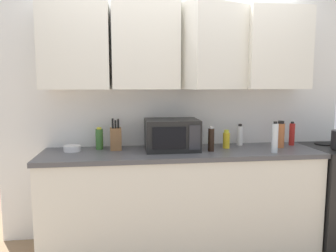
{
  "coord_description": "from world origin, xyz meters",
  "views": [
    {
      "loc": [
        -0.49,
        -3.16,
        1.5
      ],
      "look_at": [
        -0.12,
        -0.25,
        1.12
      ],
      "focal_mm": 35.09,
      "sensor_mm": 36.0,
      "label": 1
    }
  ],
  "objects_px": {
    "bottle_red_sauce": "(292,134)",
    "bowl_ceramic_small": "(72,148)",
    "bottle_spice_jar": "(281,135)",
    "bottle_soy_dark": "(211,139)",
    "knife_block": "(116,138)",
    "bottle_yellow_mustard": "(226,140)",
    "bottle_white_jar": "(240,135)",
    "microwave": "(172,135)",
    "bottle_green_oil": "(99,139)",
    "bottle_clear_tall": "(275,138)"
  },
  "relations": [
    {
      "from": "microwave",
      "to": "bottle_soy_dark",
      "type": "distance_m",
      "value": 0.36
    },
    {
      "from": "bottle_red_sauce",
      "to": "bottle_green_oil",
      "type": "bearing_deg",
      "value": 178.91
    },
    {
      "from": "bottle_red_sauce",
      "to": "bowl_ceramic_small",
      "type": "distance_m",
      "value": 2.09
    },
    {
      "from": "bottle_yellow_mustard",
      "to": "bottle_red_sauce",
      "type": "height_order",
      "value": "bottle_red_sauce"
    },
    {
      "from": "bottle_soy_dark",
      "to": "bottle_yellow_mustard",
      "type": "bearing_deg",
      "value": 33.94
    },
    {
      "from": "bottle_white_jar",
      "to": "bottle_spice_jar",
      "type": "relative_size",
      "value": 0.83
    },
    {
      "from": "bottle_soy_dark",
      "to": "bowl_ceramic_small",
      "type": "height_order",
      "value": "bottle_soy_dark"
    },
    {
      "from": "bottle_spice_jar",
      "to": "bottle_soy_dark",
      "type": "distance_m",
      "value": 0.7
    },
    {
      "from": "microwave",
      "to": "bottle_yellow_mustard",
      "type": "distance_m",
      "value": 0.52
    },
    {
      "from": "microwave",
      "to": "bowl_ceramic_small",
      "type": "distance_m",
      "value": 0.9
    },
    {
      "from": "bottle_white_jar",
      "to": "bottle_green_oil",
      "type": "relative_size",
      "value": 1.03
    },
    {
      "from": "bottle_white_jar",
      "to": "bottle_yellow_mustard",
      "type": "height_order",
      "value": "bottle_white_jar"
    },
    {
      "from": "bottle_white_jar",
      "to": "bottle_spice_jar",
      "type": "height_order",
      "value": "bottle_spice_jar"
    },
    {
      "from": "knife_block",
      "to": "bottle_yellow_mustard",
      "type": "height_order",
      "value": "knife_block"
    },
    {
      "from": "bottle_green_oil",
      "to": "bowl_ceramic_small",
      "type": "height_order",
      "value": "bottle_green_oil"
    },
    {
      "from": "bottle_soy_dark",
      "to": "bottle_yellow_mustard",
      "type": "distance_m",
      "value": 0.22
    },
    {
      "from": "knife_block",
      "to": "bottle_green_oil",
      "type": "distance_m",
      "value": 0.16
    },
    {
      "from": "bottle_red_sauce",
      "to": "bottle_soy_dark",
      "type": "bearing_deg",
      "value": -167.92
    },
    {
      "from": "microwave",
      "to": "bottle_yellow_mustard",
      "type": "relative_size",
      "value": 2.77
    },
    {
      "from": "microwave",
      "to": "knife_block",
      "type": "height_order",
      "value": "knife_block"
    },
    {
      "from": "bottle_spice_jar",
      "to": "bottle_red_sauce",
      "type": "height_order",
      "value": "bottle_spice_jar"
    },
    {
      "from": "bottle_spice_jar",
      "to": "bottle_yellow_mustard",
      "type": "xyz_separation_m",
      "value": [
        -0.52,
        0.03,
        -0.04
      ]
    },
    {
      "from": "bottle_clear_tall",
      "to": "bottle_red_sauce",
      "type": "xyz_separation_m",
      "value": [
        0.33,
        0.32,
        -0.02
      ]
    },
    {
      "from": "microwave",
      "to": "knife_block",
      "type": "bearing_deg",
      "value": 171.94
    },
    {
      "from": "knife_block",
      "to": "bottle_spice_jar",
      "type": "distance_m",
      "value": 1.54
    },
    {
      "from": "bottle_white_jar",
      "to": "knife_block",
      "type": "bearing_deg",
      "value": -176.54
    },
    {
      "from": "bottle_yellow_mustard",
      "to": "bottle_red_sauce",
      "type": "relative_size",
      "value": 0.75
    },
    {
      "from": "microwave",
      "to": "bottle_red_sauce",
      "type": "bearing_deg",
      "value": 3.86
    },
    {
      "from": "bottle_spice_jar",
      "to": "bowl_ceramic_small",
      "type": "xyz_separation_m",
      "value": [
        -1.92,
        0.07,
        -0.1
      ]
    },
    {
      "from": "bottle_white_jar",
      "to": "bottle_spice_jar",
      "type": "distance_m",
      "value": 0.38
    },
    {
      "from": "bottle_clear_tall",
      "to": "bottle_soy_dark",
      "type": "relative_size",
      "value": 1.23
    },
    {
      "from": "bottle_red_sauce",
      "to": "microwave",
      "type": "bearing_deg",
      "value": -176.14
    },
    {
      "from": "knife_block",
      "to": "bottle_spice_jar",
      "type": "xyz_separation_m",
      "value": [
        1.54,
        -0.09,
        0.02
      ]
    },
    {
      "from": "bottle_green_oil",
      "to": "bottle_yellow_mustard",
      "type": "bearing_deg",
      "value": -4.88
    },
    {
      "from": "bottle_yellow_mustard",
      "to": "knife_block",
      "type": "bearing_deg",
      "value": 176.91
    },
    {
      "from": "bottle_yellow_mustard",
      "to": "bottle_spice_jar",
      "type": "bearing_deg",
      "value": -3.6
    },
    {
      "from": "bottle_white_jar",
      "to": "bottle_soy_dark",
      "type": "height_order",
      "value": "bottle_soy_dark"
    },
    {
      "from": "knife_block",
      "to": "bottle_white_jar",
      "type": "bearing_deg",
      "value": 3.46
    },
    {
      "from": "knife_block",
      "to": "bottle_soy_dark",
      "type": "relative_size",
      "value": 1.29
    },
    {
      "from": "bowl_ceramic_small",
      "to": "knife_block",
      "type": "bearing_deg",
      "value": 2.2
    },
    {
      "from": "knife_block",
      "to": "bottle_clear_tall",
      "type": "relative_size",
      "value": 1.05
    },
    {
      "from": "bottle_white_jar",
      "to": "bottle_red_sauce",
      "type": "xyz_separation_m",
      "value": [
        0.51,
        -0.06,
        0.01
      ]
    },
    {
      "from": "knife_block",
      "to": "bottle_spice_jar",
      "type": "bearing_deg",
      "value": -3.26
    },
    {
      "from": "bottle_white_jar",
      "to": "bottle_soy_dark",
      "type": "xyz_separation_m",
      "value": [
        -0.35,
        -0.25,
        0.01
      ]
    },
    {
      "from": "bottle_spice_jar",
      "to": "bottle_green_oil",
      "type": "bearing_deg",
      "value": 175.52
    },
    {
      "from": "bottle_white_jar",
      "to": "bottle_yellow_mustard",
      "type": "distance_m",
      "value": 0.22
    },
    {
      "from": "knife_block",
      "to": "bottle_red_sauce",
      "type": "height_order",
      "value": "knife_block"
    },
    {
      "from": "bottle_clear_tall",
      "to": "bottle_spice_jar",
      "type": "bearing_deg",
      "value": 53.7
    },
    {
      "from": "microwave",
      "to": "bottle_red_sauce",
      "type": "height_order",
      "value": "microwave"
    },
    {
      "from": "bottle_spice_jar",
      "to": "bottle_soy_dark",
      "type": "relative_size",
      "value": 1.13
    }
  ]
}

